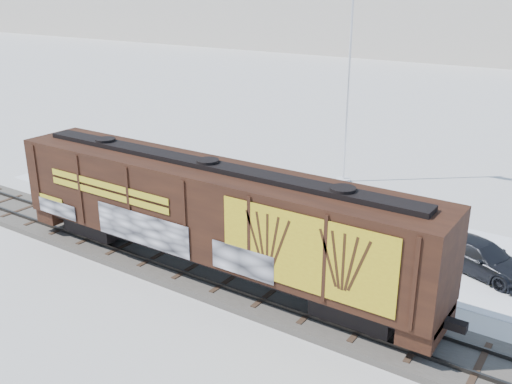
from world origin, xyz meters
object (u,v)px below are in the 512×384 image
Objects in this scene: car_dark at (480,257)px; car_white at (416,227)px; hopper_railcar at (209,212)px; car_silver at (160,173)px; flagpole at (349,102)px.

car_white is at bearing 87.48° from car_dark.
hopper_railcar reaches higher than car_silver.
car_dark is at bearing -37.54° from flagpole.
car_white is at bearing 54.71° from hopper_railcar.
flagpole is 10.26m from car_white.
hopper_railcar is 4.78× the size of car_silver.
car_silver reaches higher than car_dark.
car_white is 1.01× the size of car_dark.
car_silver is at bearing -143.92° from flagpole.
car_white is (6.79, -6.40, -4.28)m from flagpole.
hopper_railcar is 4.08× the size of car_dark.
hopper_railcar is 10.48m from car_white.
flagpole is at bearing 93.38° from hopper_railcar.
flagpole is at bearing 27.85° from car_white.
car_silver is at bearing 72.79° from car_white.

